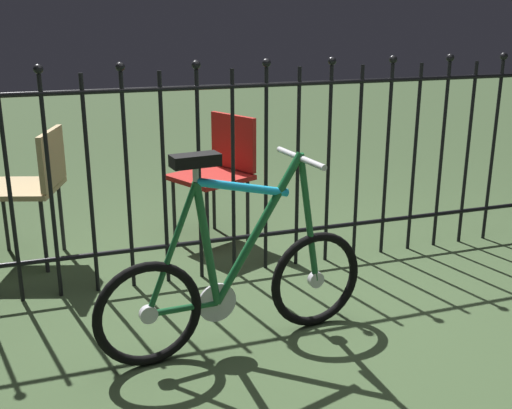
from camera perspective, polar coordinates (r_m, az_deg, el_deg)
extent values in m
plane|color=#384C2D|center=(3.14, 4.67, -10.30)|extent=(20.00, 20.00, 0.00)
cylinder|color=black|center=(3.32, -21.62, 0.87)|extent=(0.02, 0.02, 1.16)
cylinder|color=black|center=(3.32, -18.30, 1.19)|extent=(0.02, 0.02, 1.16)
sphere|color=black|center=(3.21, -19.33, 11.63)|extent=(0.05, 0.05, 0.05)
cylinder|color=black|center=(3.32, -14.98, 1.51)|extent=(0.02, 0.02, 1.16)
cylinder|color=black|center=(3.34, -11.68, 1.83)|extent=(0.02, 0.02, 1.16)
sphere|color=black|center=(3.23, -12.34, 12.23)|extent=(0.05, 0.05, 0.05)
cylinder|color=black|center=(3.37, -8.42, 2.13)|extent=(0.02, 0.02, 1.16)
cylinder|color=black|center=(3.40, -5.22, 2.42)|extent=(0.02, 0.02, 1.16)
sphere|color=black|center=(3.30, -5.51, 12.63)|extent=(0.05, 0.05, 0.05)
cylinder|color=black|center=(3.45, -2.10, 2.70)|extent=(0.02, 0.02, 1.16)
cylinder|color=black|center=(3.51, 0.92, 2.96)|extent=(0.02, 0.02, 1.16)
sphere|color=black|center=(3.41, 0.97, 12.86)|extent=(0.05, 0.05, 0.05)
cylinder|color=black|center=(3.58, 3.83, 3.20)|extent=(0.02, 0.02, 1.16)
cylinder|color=black|center=(3.66, 6.64, 3.42)|extent=(0.02, 0.02, 1.16)
sphere|color=black|center=(3.56, 6.98, 12.92)|extent=(0.05, 0.05, 0.05)
cylinder|color=black|center=(3.74, 9.32, 3.63)|extent=(0.02, 0.02, 1.16)
cylinder|color=black|center=(3.84, 11.87, 3.82)|extent=(0.02, 0.02, 1.16)
sphere|color=black|center=(3.75, 12.45, 12.87)|extent=(0.05, 0.05, 0.05)
cylinder|color=black|center=(3.94, 14.30, 4.00)|extent=(0.02, 0.02, 1.16)
cylinder|color=black|center=(4.05, 16.61, 4.16)|extent=(0.02, 0.02, 1.16)
sphere|color=black|center=(3.96, 17.37, 12.72)|extent=(0.05, 0.05, 0.05)
cylinder|color=black|center=(4.16, 18.80, 4.30)|extent=(0.02, 0.02, 1.16)
cylinder|color=black|center=(4.28, 20.86, 4.43)|extent=(0.02, 0.02, 1.16)
sphere|color=black|center=(4.20, 21.76, 12.51)|extent=(0.05, 0.05, 0.05)
cylinder|color=black|center=(3.62, 0.60, -2.79)|extent=(3.83, 0.03, 0.03)
cylinder|color=black|center=(3.42, 0.65, 10.90)|extent=(3.83, 0.03, 0.03)
torus|color=black|center=(2.69, -9.83, -9.89)|extent=(0.47, 0.10, 0.47)
cylinder|color=silver|center=(2.69, -9.83, -9.89)|extent=(0.08, 0.04, 0.08)
torus|color=black|center=(2.98, 5.50, -6.86)|extent=(0.47, 0.10, 0.47)
cylinder|color=silver|center=(2.98, 5.50, -6.86)|extent=(0.08, 0.04, 0.08)
cylinder|color=#19592D|center=(2.73, 0.24, -2.20)|extent=(0.44, 0.09, 0.65)
cylinder|color=#19A5D8|center=(2.64, -1.18, 1.58)|extent=(0.43, 0.09, 0.14)
cylinder|color=#19592D|center=(2.65, -4.53, -3.67)|extent=(0.12, 0.05, 0.57)
cylinder|color=#19592D|center=(2.73, -6.65, -9.43)|extent=(0.31, 0.07, 0.04)
cylinder|color=#19592D|center=(2.60, -7.72, -4.05)|extent=(0.25, 0.05, 0.56)
cylinder|color=#19592D|center=(2.84, 4.83, -1.34)|extent=(0.13, 0.05, 0.62)
cylinder|color=silver|center=(2.74, 4.10, 4.47)|extent=(0.03, 0.03, 0.02)
cylinder|color=silver|center=(2.74, 4.10, 4.27)|extent=(0.07, 0.40, 0.03)
cylinder|color=silver|center=(2.54, -5.55, 2.85)|extent=(0.03, 0.03, 0.07)
cube|color=black|center=(2.53, -5.59, 4.06)|extent=(0.21, 0.11, 0.05)
cylinder|color=silver|center=(2.78, -3.60, -8.95)|extent=(0.18, 0.03, 0.18)
cylinder|color=black|center=(4.19, -22.02, -1.08)|extent=(0.02, 0.02, 0.44)
cylinder|color=black|center=(3.76, -18.84, -2.76)|extent=(0.02, 0.02, 0.44)
cylinder|color=black|center=(4.08, -17.42, -1.08)|extent=(0.02, 0.02, 0.44)
cube|color=tan|center=(3.91, -20.87, 1.40)|extent=(0.55, 0.55, 0.03)
cube|color=tan|center=(3.80, -18.21, 4.06)|extent=(0.16, 0.40, 0.32)
cylinder|color=black|center=(3.83, -4.48, -1.66)|extent=(0.02, 0.02, 0.42)
cylinder|color=black|center=(4.09, -7.52, -0.54)|extent=(0.02, 0.02, 0.42)
cylinder|color=black|center=(4.04, -0.77, -0.58)|extent=(0.02, 0.02, 0.42)
cylinder|color=black|center=(4.29, -3.88, 0.43)|extent=(0.02, 0.02, 0.42)
cube|color=#A51E19|center=(3.99, -4.23, 2.52)|extent=(0.56, 0.56, 0.03)
cube|color=#A51E19|center=(4.08, -2.10, 5.77)|extent=(0.20, 0.38, 0.35)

